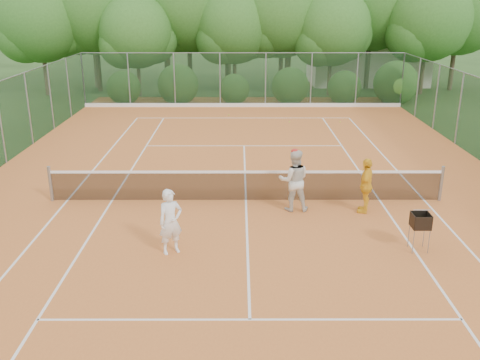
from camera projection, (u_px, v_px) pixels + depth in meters
name	position (u px, v px, depth m)	size (l,w,h in m)	color
ground	(246.00, 201.00, 16.39)	(120.00, 120.00, 0.00)	#244117
clay_court	(246.00, 201.00, 16.38)	(18.00, 36.00, 0.02)	#CB6F2F
club_building	(366.00, 62.00, 38.62)	(8.00, 5.00, 3.00)	beige
tennis_net	(246.00, 185.00, 16.21)	(11.97, 0.10, 1.10)	gray
player_white	(171.00, 222.00, 12.80)	(0.59, 0.39, 1.62)	white
player_center_grp	(294.00, 180.00, 15.39)	(0.89, 0.69, 1.85)	beige
player_yellow	(366.00, 185.00, 15.28)	(0.95, 0.39, 1.62)	yellow
ball_hopper	(421.00, 221.00, 12.94)	(0.42, 0.42, 0.96)	gray
stray_ball_a	(229.00, 115.00, 28.19)	(0.07, 0.07, 0.07)	#B7CA2F
stray_ball_b	(290.00, 122.00, 26.65)	(0.07, 0.07, 0.07)	yellow
stray_ball_c	(340.00, 122.00, 26.64)	(0.07, 0.07, 0.07)	gold
court_markings	(246.00, 201.00, 16.38)	(11.03, 23.83, 0.01)	white
fence_back	(243.00, 80.00, 30.09)	(18.07, 0.07, 3.00)	#19381E
tropical_treeline	(265.00, 11.00, 33.87)	(32.10, 8.49, 15.03)	brown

